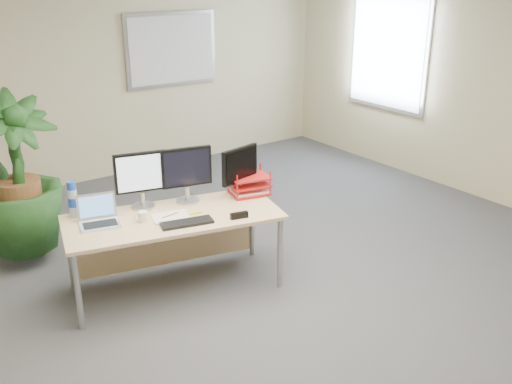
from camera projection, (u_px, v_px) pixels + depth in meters
floor at (288, 326)px, 4.32m from camera, size 8.00×8.00×0.00m
back_wall at (82, 74)px, 6.85m from camera, size 7.00×0.04×2.70m
whiteboard at (172, 50)px, 7.41m from camera, size 1.30×0.04×0.95m
window at (388, 50)px, 7.38m from camera, size 0.04×1.30×1.55m
desk at (171, 227)px, 4.74m from camera, size 1.85×1.11×0.66m
floor_plant at (17, 185)px, 5.01m from camera, size 1.04×1.04×1.50m
monitor_left at (141, 176)px, 4.67m from camera, size 0.43×0.20×0.48m
monitor_right at (186, 171)px, 4.79m from camera, size 0.43×0.20×0.48m
monitor_dark at (240, 169)px, 4.92m from camera, size 0.40×0.18×0.44m
laptop at (98, 216)px, 4.46m from camera, size 0.35×0.33×0.22m
keyboard at (187, 223)px, 4.45m from camera, size 0.43×0.23×0.02m
coffee_mug at (142, 217)px, 4.49m from camera, size 0.11×0.07×0.08m
spiral_notebook at (171, 217)px, 4.57m from camera, size 0.33×0.28×0.01m
orange_pen at (170, 215)px, 4.58m from camera, size 0.15×0.03×0.01m
yellow_highlighter at (196, 213)px, 4.64m from camera, size 0.11×0.03×0.01m
water_bottle at (73, 200)px, 4.54m from camera, size 0.08×0.08×0.30m
letter_tray at (249, 186)px, 5.04m from camera, size 0.39×0.33×0.16m
stapler at (239, 215)px, 4.56m from camera, size 0.15×0.07×0.05m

